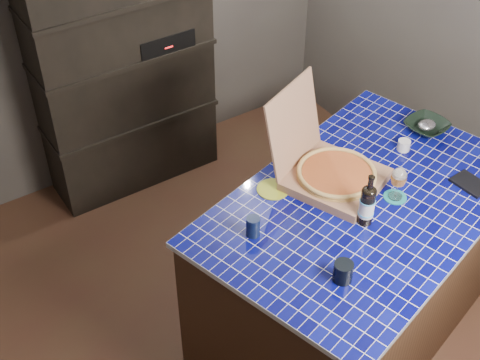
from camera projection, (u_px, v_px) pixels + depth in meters
room at (249, 146)px, 3.35m from camera, size 3.50×3.50×3.50m
shelving_unit at (125, 71)px, 4.55m from camera, size 1.20×0.41×1.80m
kitchen_island at (355, 264)px, 3.76m from camera, size 2.02×1.57×0.97m
pizza_box at (332, 171)px, 3.52m from camera, size 0.63×0.68×0.50m
mead_bottle at (367, 205)px, 3.25m from camera, size 0.08×0.08×0.30m
teal_trivet at (395, 197)px, 3.46m from camera, size 0.12×0.12×0.01m
wine_glass at (399, 178)px, 3.38m from camera, size 0.08×0.08×0.19m
tumbler at (343, 272)px, 3.01m from camera, size 0.09×0.09×0.10m
dvd_case at (471, 184)px, 3.53m from camera, size 0.15×0.20×0.01m
bowl at (427, 127)px, 3.89m from camera, size 0.27×0.27×0.06m
foil_contents at (427, 125)px, 3.88m from camera, size 0.11×0.10×0.05m
white_jar at (404, 145)px, 3.75m from camera, size 0.07×0.07×0.06m
navy_cup at (253, 226)px, 3.22m from camera, size 0.07×0.07×0.11m
green_trivet at (273, 189)px, 3.51m from camera, size 0.17×0.17×0.01m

